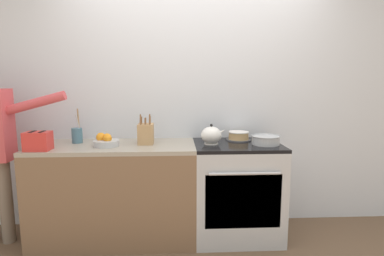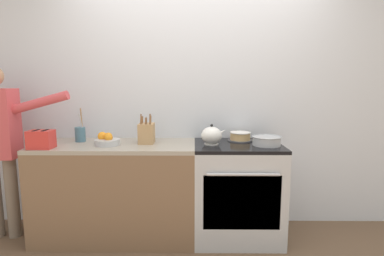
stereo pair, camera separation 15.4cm
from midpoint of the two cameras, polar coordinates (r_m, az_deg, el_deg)
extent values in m
plane|color=brown|center=(2.75, 2.95, -22.72)|extent=(16.00, 16.00, 0.00)
cube|color=silver|center=(3.00, 2.62, 6.04)|extent=(8.00, 0.04, 2.60)
cube|color=brown|center=(2.92, -12.52, -11.83)|extent=(1.44, 0.62, 0.85)
cube|color=#9E9384|center=(2.80, -12.81, -3.29)|extent=(1.44, 0.62, 0.03)
cube|color=#B7BABF|center=(2.88, 10.07, -11.95)|extent=(0.78, 0.62, 0.85)
cube|color=black|center=(2.60, 11.22, -13.80)|extent=(0.64, 0.01, 0.47)
cylinder|color=#B7BABF|center=(2.49, 11.49, -8.69)|extent=(0.59, 0.02, 0.02)
cube|color=black|center=(2.76, 10.31, -3.31)|extent=(0.78, 0.62, 0.03)
cylinder|color=#4C4C51|center=(2.91, 10.64, -2.32)|extent=(0.24, 0.24, 0.01)
cylinder|color=tan|center=(2.91, 10.65, -1.90)|extent=(0.19, 0.19, 0.03)
cylinder|color=tan|center=(2.90, 10.67, -1.25)|extent=(0.19, 0.19, 0.03)
cylinder|color=white|center=(2.90, 10.68, -0.85)|extent=(0.20, 0.20, 0.01)
cylinder|color=white|center=(2.72, 5.34, -3.00)|extent=(0.13, 0.13, 0.01)
ellipsoid|color=white|center=(2.70, 5.36, -1.43)|extent=(0.19, 0.19, 0.16)
cone|color=white|center=(2.71, 7.25, -0.84)|extent=(0.09, 0.04, 0.08)
sphere|color=black|center=(2.69, 5.39, 0.49)|extent=(0.02, 0.02, 0.02)
cylinder|color=#B7BABF|center=(2.75, 15.59, -2.44)|extent=(0.24, 0.24, 0.07)
torus|color=#B7BABF|center=(2.74, 15.62, -1.62)|extent=(0.26, 0.26, 0.01)
cube|color=tan|center=(2.75, -7.08, -1.05)|extent=(0.14, 0.16, 0.18)
cylinder|color=brown|center=(2.69, -8.11, 1.65)|extent=(0.01, 0.04, 0.09)
cylinder|color=brown|center=(2.70, -7.23, 1.31)|extent=(0.01, 0.03, 0.06)
cylinder|color=brown|center=(2.68, -6.39, 1.67)|extent=(0.01, 0.04, 0.09)
cylinder|color=brown|center=(2.74, -7.97, 1.47)|extent=(0.01, 0.03, 0.07)
cylinder|color=brown|center=(2.73, -7.13, 1.40)|extent=(0.01, 0.03, 0.06)
cylinder|color=brown|center=(2.72, -6.29, 1.57)|extent=(0.01, 0.04, 0.08)
cylinder|color=brown|center=(2.77, -7.87, 1.56)|extent=(0.01, 0.03, 0.07)
cylinder|color=#477084|center=(2.98, -19.13, -1.17)|extent=(0.10, 0.10, 0.14)
cylinder|color=#A37A51|center=(2.96, -18.88, 1.04)|extent=(0.02, 0.06, 0.27)
cylinder|color=#B7BABF|center=(2.95, -18.94, 0.54)|extent=(0.03, 0.06, 0.22)
cylinder|color=#B7BABF|center=(2.74, -14.28, -2.64)|extent=(0.22, 0.22, 0.05)
sphere|color=orange|center=(2.72, -14.03, -1.78)|extent=(0.07, 0.07, 0.07)
sphere|color=orange|center=(2.78, -15.21, -1.55)|extent=(0.08, 0.08, 0.08)
sphere|color=orange|center=(2.75, -14.15, -1.63)|extent=(0.08, 0.08, 0.08)
sphere|color=orange|center=(2.72, -14.09, -1.78)|extent=(0.07, 0.07, 0.07)
cube|color=red|center=(2.78, -25.41, -1.99)|extent=(0.20, 0.14, 0.15)
cube|color=black|center=(2.79, -26.24, -0.38)|extent=(0.02, 0.10, 0.00)
cube|color=black|center=(2.75, -24.79, -0.39)|extent=(0.02, 0.10, 0.00)
cube|color=black|center=(2.83, -27.38, -1.34)|extent=(0.02, 0.02, 0.01)
cylinder|color=#7A6B5B|center=(3.26, -29.86, -11.44)|extent=(0.11, 0.11, 0.76)
cylinder|color=#D14C51|center=(2.94, -25.76, 4.36)|extent=(0.53, 0.08, 0.21)
camera|label=1|loc=(0.08, -88.35, 0.24)|focal=28.00mm
camera|label=2|loc=(0.08, 91.65, -0.24)|focal=28.00mm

